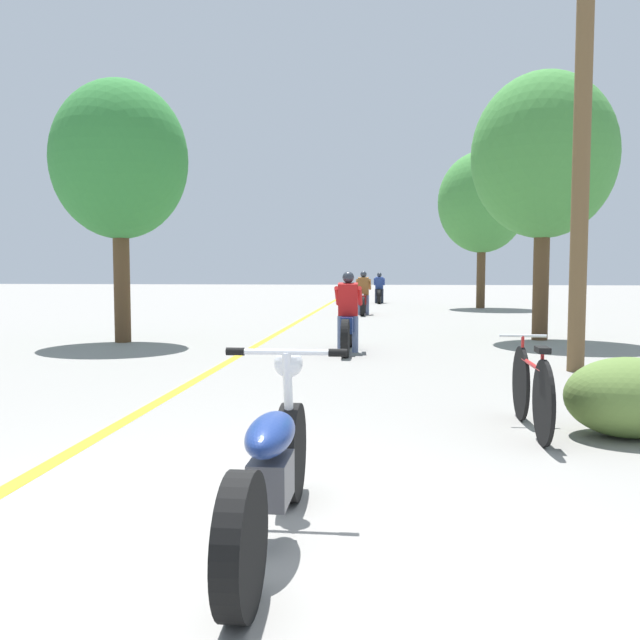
# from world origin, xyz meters

# --- Properties ---
(ground_plane) EXTENTS (120.00, 120.00, 0.00)m
(ground_plane) POSITION_xyz_m (0.00, 0.00, 0.00)
(ground_plane) COLOR gray
(lane_stripe_center) EXTENTS (0.14, 48.00, 0.01)m
(lane_stripe_center) POSITION_xyz_m (-1.70, 12.01, 0.00)
(lane_stripe_center) COLOR yellow
(lane_stripe_center) RESTS_ON ground
(utility_pole) EXTENTS (1.10, 0.24, 7.31)m
(utility_pole) POSITION_xyz_m (3.49, 6.53, 3.75)
(utility_pole) COLOR brown
(utility_pole) RESTS_ON ground
(roadside_tree_right_near) EXTENTS (2.92, 2.63, 5.45)m
(roadside_tree_right_near) POSITION_xyz_m (3.93, 10.91, 3.74)
(roadside_tree_right_near) COLOR #513A23
(roadside_tree_right_near) RESTS_ON ground
(roadside_tree_right_far) EXTENTS (3.26, 2.94, 5.82)m
(roadside_tree_right_far) POSITION_xyz_m (4.24, 22.43, 3.93)
(roadside_tree_right_far) COLOR #513A23
(roadside_tree_right_far) RESTS_ON ground
(roadside_tree_left) EXTENTS (2.71, 2.44, 5.17)m
(roadside_tree_left) POSITION_xyz_m (-4.49, 9.63, 3.58)
(roadside_tree_left) COLOR #513A23
(roadside_tree_left) RESTS_ON ground
(roadside_bush) EXTENTS (1.10, 0.88, 0.70)m
(roadside_bush) POSITION_xyz_m (2.91, 2.64, 0.35)
(roadside_bush) COLOR #5B7A38
(roadside_bush) RESTS_ON ground
(motorcycle_foreground) EXTENTS (0.73, 2.07, 0.99)m
(motorcycle_foreground) POSITION_xyz_m (0.22, 0.05, 0.41)
(motorcycle_foreground) COLOR black
(motorcycle_foreground) RESTS_ON ground
(motorcycle_rider_lead) EXTENTS (0.50, 2.14, 1.42)m
(motorcycle_rider_lead) POSITION_xyz_m (0.11, 8.47, 0.53)
(motorcycle_rider_lead) COLOR black
(motorcycle_rider_lead) RESTS_ON ground
(motorcycle_rider_mid) EXTENTS (0.50, 2.09, 1.40)m
(motorcycle_rider_mid) POSITION_xyz_m (0.00, 18.36, 0.52)
(motorcycle_rider_mid) COLOR black
(motorcycle_rider_mid) RESTS_ON ground
(motorcycle_rider_far) EXTENTS (0.50, 1.99, 1.32)m
(motorcycle_rider_far) POSITION_xyz_m (0.40, 25.86, 0.50)
(motorcycle_rider_far) COLOR black
(motorcycle_rider_far) RESTS_ON ground
(bicycle_parked) EXTENTS (0.44, 1.69, 0.84)m
(bicycle_parked) POSITION_xyz_m (2.10, 2.74, 0.39)
(bicycle_parked) COLOR black
(bicycle_parked) RESTS_ON ground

